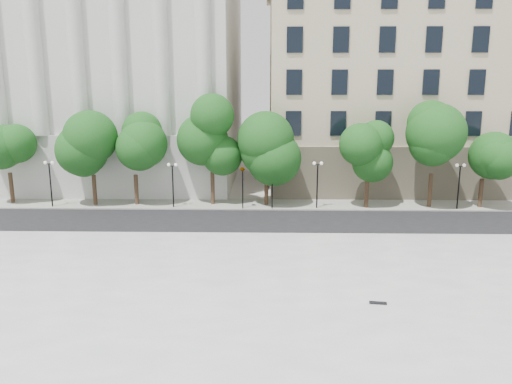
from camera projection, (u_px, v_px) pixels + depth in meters
The scene contains 11 objects.
ground at pixel (227, 339), 20.99m from camera, with size 160.00×160.00×0.00m, color #B8B6AE.
plaza at pixel (232, 304), 23.87m from camera, with size 44.00×22.00×0.45m, color white.
street at pixel (246, 223), 38.58m from camera, with size 60.00×8.00×0.02m, color black.
far_sidewalk at pixel (248, 204), 44.43m from camera, with size 60.00×4.00×0.12m, color #A2A095.
building_west at pixel (103, 63), 56.33m from camera, with size 31.50×27.65×25.60m.
building_east at pixel (430, 79), 56.23m from camera, with size 36.00×26.15×23.00m.
traffic_light_west at pixel (243, 167), 42.00m from camera, with size 1.05×1.85×4.24m.
traffic_light_east at pixel (272, 168), 41.97m from camera, with size 0.51×1.59×4.13m.
skateboard at pixel (378, 303), 23.36m from camera, with size 0.80×0.21×0.08m, color black.
street_trees at pixel (248, 147), 42.86m from camera, with size 45.20×4.95×7.98m.
lamp_posts at pixel (249, 177), 42.48m from camera, with size 35.83×0.28×4.13m.
Camera 1 is at (1.62, -19.17, 10.51)m, focal length 35.00 mm.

